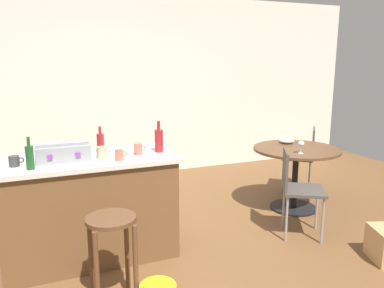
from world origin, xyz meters
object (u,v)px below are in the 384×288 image
(dining_table, at_px, (296,163))
(wine_glass, at_px, (301,144))
(kitchen_island, at_px, (90,207))
(cup_4, at_px, (102,152))
(bottle_1, at_px, (159,140))
(bottle_2, at_px, (101,143))
(wooden_stool, at_px, (112,241))
(cup_3, at_px, (138,149))
(folding_chair_far, at_px, (303,154))
(bottle_0, at_px, (30,157))
(cup_0, at_px, (119,155))
(cup_1, at_px, (14,161))
(toolbox, at_px, (63,152))
(cup_2, at_px, (81,146))
(folding_chair_near, at_px, (297,186))
(serving_bowl, at_px, (287,140))

(dining_table, relative_size, wine_glass, 6.95)
(kitchen_island, height_order, cup_4, cup_4)
(bottle_1, height_order, bottle_2, bottle_1)
(wooden_stool, bearing_deg, cup_4, 84.02)
(bottle_1, height_order, cup_3, bottle_1)
(folding_chair_far, height_order, bottle_1, bottle_1)
(kitchen_island, xyz_separation_m, bottle_1, (0.64, -0.04, 0.57))
(bottle_0, height_order, cup_0, bottle_0)
(bottle_2, relative_size, cup_3, 2.23)
(bottle_1, bearing_deg, folding_chair_far, 19.49)
(bottle_0, height_order, wine_glass, bottle_0)
(cup_1, bearing_deg, dining_table, 6.35)
(folding_chair_far, xyz_separation_m, toolbox, (-3.12, -0.81, 0.49))
(bottle_1, relative_size, wine_glass, 2.00)
(dining_table, height_order, cup_2, cup_2)
(bottle_2, bearing_deg, cup_4, -96.93)
(bottle_0, relative_size, cup_1, 2.19)
(toolbox, relative_size, cup_3, 3.97)
(kitchen_island, distance_m, cup_0, 0.60)
(bottle_0, xyz_separation_m, cup_4, (0.57, 0.14, -0.05))
(cup_2, height_order, cup_3, same)
(folding_chair_near, relative_size, bottle_1, 3.07)
(bottle_0, height_order, cup_1, bottle_0)
(kitchen_island, distance_m, cup_1, 0.76)
(wooden_stool, xyz_separation_m, wine_glass, (2.25, 0.82, 0.34))
(wooden_stool, height_order, cup_2, cup_2)
(cup_1, bearing_deg, serving_bowl, 11.18)
(wooden_stool, relative_size, dining_table, 0.69)
(folding_chair_near, relative_size, folding_chair_far, 1.02)
(toolbox, height_order, cup_4, toolbox)
(toolbox, relative_size, bottle_0, 1.70)
(wine_glass, bearing_deg, cup_4, -177.51)
(cup_1, bearing_deg, cup_0, -9.16)
(kitchen_island, bearing_deg, cup_2, 95.14)
(folding_chair_far, bearing_deg, toolbox, -165.39)
(toolbox, bearing_deg, cup_2, 56.62)
(cup_1, relative_size, cup_3, 1.07)
(folding_chair_far, bearing_deg, cup_1, -166.41)
(kitchen_island, height_order, serving_bowl, kitchen_island)
(cup_2, distance_m, wine_glass, 2.32)
(toolbox, bearing_deg, serving_bowl, 12.07)
(dining_table, height_order, cup_0, cup_0)
(toolbox, distance_m, cup_0, 0.47)
(dining_table, height_order, cup_4, cup_4)
(wooden_stool, relative_size, serving_bowl, 3.81)
(bottle_0, height_order, bottle_1, bottle_1)
(toolbox, distance_m, bottle_0, 0.31)
(cup_1, xyz_separation_m, wine_glass, (2.85, 0.10, -0.12))
(cup_0, xyz_separation_m, wine_glass, (2.05, 0.23, -0.12))
(serving_bowl, bearing_deg, wine_glass, -109.47)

